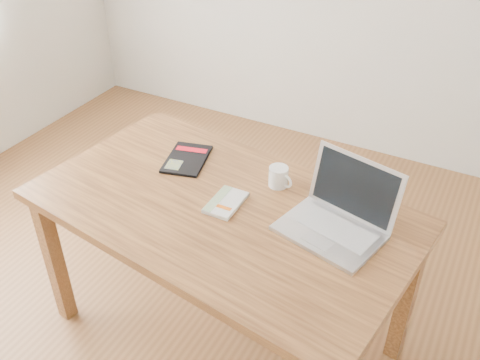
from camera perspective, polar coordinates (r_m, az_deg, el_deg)
The scene contains 6 objects.
room at distance 1.84m, azimuth -10.82°, elevation 13.16°, with size 4.04×4.04×2.70m.
desk at distance 2.14m, azimuth -1.95°, elevation -4.63°, with size 1.59×1.06×0.75m.
white_guidebook at distance 2.08m, azimuth -1.53°, elevation -2.42°, with size 0.12×0.19×0.02m.
black_guidebook at distance 2.35m, azimuth -5.70°, elevation 2.25°, with size 0.22×0.28×0.01m.
laptop at distance 1.97m, azimuth 10.43°, elevation -3.82°, with size 0.42×0.38×0.25m.
coffee_mug at distance 2.17m, azimuth 4.17°, elevation 0.37°, with size 0.11×0.08×0.09m.
Camera 1 is at (1.02, -1.33, 2.02)m, focal length 40.00 mm.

